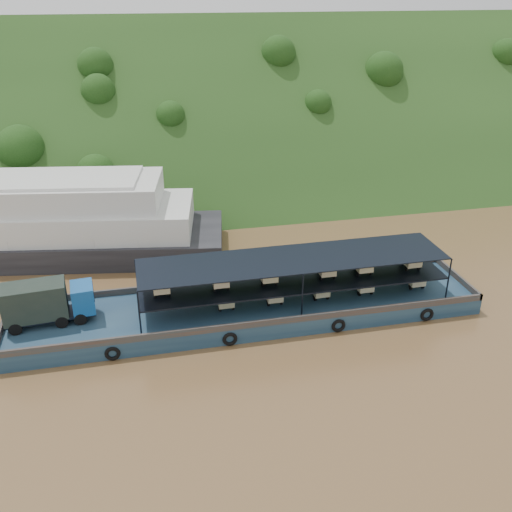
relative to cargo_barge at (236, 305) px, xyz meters
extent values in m
plane|color=brown|center=(4.36, 0.76, -1.08)|extent=(160.00, 160.00, 0.00)
cube|color=#1D3914|center=(4.36, 36.76, -1.08)|extent=(140.00, 39.60, 39.60)
cube|color=#132A42|center=(0.88, -0.02, -0.48)|extent=(35.00, 7.00, 1.20)
cube|color=#592D19|center=(0.88, 3.38, 0.37)|extent=(35.00, 0.20, 0.50)
cube|color=#592D19|center=(0.88, -3.42, 0.37)|extent=(35.00, 0.20, 0.50)
cube|color=#592D19|center=(18.28, -0.02, 0.37)|extent=(0.20, 7.00, 0.50)
cube|color=#592D19|center=(-16.52, -0.02, 0.37)|extent=(0.20, 7.00, 0.50)
torus|color=black|center=(-9.12, -3.57, -0.53)|extent=(1.06, 0.26, 1.06)
torus|color=black|center=(-1.12, -3.57, -0.53)|extent=(1.06, 0.26, 1.06)
torus|color=black|center=(6.88, -3.57, -0.53)|extent=(1.06, 0.26, 1.06)
torus|color=black|center=(13.88, -3.57, -0.53)|extent=(1.06, 0.26, 1.06)
cylinder|color=black|center=(-15.50, -0.79, 0.57)|extent=(0.92, 0.39, 0.89)
cylinder|color=black|center=(-15.67, 1.08, 0.57)|extent=(0.92, 0.39, 0.89)
cylinder|color=black|center=(-12.48, -0.52, 0.57)|extent=(0.92, 0.39, 0.89)
cylinder|color=black|center=(-12.65, 1.35, 0.57)|extent=(0.92, 0.39, 0.89)
cylinder|color=black|center=(-11.24, -0.40, 0.57)|extent=(0.92, 0.39, 0.89)
cylinder|color=black|center=(-11.40, 1.46, 0.57)|extent=(0.92, 0.39, 0.89)
cube|color=black|center=(-13.27, 0.35, 0.70)|extent=(6.21, 2.50, 0.18)
cube|color=#144C8E|center=(-10.96, 0.56, 1.73)|extent=(1.70, 2.27, 1.96)
cube|color=black|center=(-10.21, 0.63, 2.08)|extent=(0.21, 1.78, 0.80)
cube|color=black|center=(-14.16, 0.27, 1.99)|extent=(4.45, 2.51, 2.50)
cube|color=black|center=(4.38, -0.02, 1.78)|extent=(23.00, 5.00, 0.12)
cube|color=black|center=(4.38, -0.02, 3.42)|extent=(23.00, 5.00, 0.08)
cylinder|color=black|center=(-7.12, -2.52, 1.77)|extent=(0.12, 0.12, 3.30)
cylinder|color=black|center=(-7.12, 2.48, 1.77)|extent=(0.12, 0.12, 3.30)
cylinder|color=black|center=(4.38, -2.52, 1.77)|extent=(0.12, 0.12, 3.30)
cylinder|color=black|center=(4.38, 2.48, 1.77)|extent=(0.12, 0.12, 3.30)
cylinder|color=black|center=(15.88, -2.52, 1.77)|extent=(0.12, 0.12, 3.30)
cylinder|color=black|center=(15.88, 2.48, 1.77)|extent=(0.12, 0.12, 3.30)
cylinder|color=black|center=(-0.89, 1.03, 0.38)|extent=(0.12, 0.52, 0.52)
cylinder|color=black|center=(-1.39, -0.77, 0.38)|extent=(0.14, 0.52, 0.52)
cylinder|color=black|center=(-0.39, -0.77, 0.38)|extent=(0.14, 0.52, 0.52)
cube|color=#BEB886|center=(-0.89, -0.42, 0.72)|extent=(1.15, 1.50, 0.44)
cube|color=#B8110C|center=(-0.89, 0.73, 0.90)|extent=(0.55, 0.80, 0.80)
cube|color=#B8110C|center=(-0.89, 0.53, 1.40)|extent=(0.50, 0.10, 0.10)
cylinder|color=black|center=(2.80, 1.03, 0.38)|extent=(0.12, 0.52, 0.52)
cylinder|color=black|center=(2.30, -0.77, 0.38)|extent=(0.14, 0.52, 0.52)
cylinder|color=black|center=(3.30, -0.77, 0.38)|extent=(0.14, 0.52, 0.52)
cube|color=beige|center=(2.80, -0.42, 0.72)|extent=(1.15, 1.50, 0.44)
cube|color=red|center=(2.80, 0.73, 0.90)|extent=(0.55, 0.80, 0.80)
cube|color=red|center=(2.80, 0.53, 1.40)|extent=(0.50, 0.10, 0.10)
cylinder|color=black|center=(6.45, 1.03, 0.38)|extent=(0.12, 0.52, 0.52)
cylinder|color=black|center=(5.95, -0.77, 0.38)|extent=(0.14, 0.52, 0.52)
cylinder|color=black|center=(6.95, -0.77, 0.38)|extent=(0.14, 0.52, 0.52)
cube|color=#C7BD8C|center=(6.45, -0.42, 0.72)|extent=(1.15, 1.50, 0.44)
cube|color=red|center=(6.45, 0.73, 0.90)|extent=(0.55, 0.80, 0.80)
cube|color=red|center=(6.45, 0.53, 1.40)|extent=(0.50, 0.10, 0.10)
cylinder|color=black|center=(10.00, 1.03, 0.38)|extent=(0.12, 0.52, 0.52)
cylinder|color=black|center=(9.50, -0.77, 0.38)|extent=(0.14, 0.52, 0.52)
cylinder|color=black|center=(10.50, -0.77, 0.38)|extent=(0.14, 0.52, 0.52)
cube|color=beige|center=(10.00, -0.42, 0.72)|extent=(1.15, 1.50, 0.44)
cube|color=#B60C0D|center=(10.00, 0.73, 0.90)|extent=(0.55, 0.80, 0.80)
cube|color=#B60C0D|center=(10.00, 0.53, 1.40)|extent=(0.50, 0.10, 0.10)
cylinder|color=black|center=(14.31, 1.03, 0.38)|extent=(0.12, 0.52, 0.52)
cylinder|color=black|center=(13.81, -0.77, 0.38)|extent=(0.14, 0.52, 0.52)
cylinder|color=black|center=(14.81, -0.77, 0.38)|extent=(0.14, 0.52, 0.52)
cube|color=beige|center=(14.31, -0.42, 0.72)|extent=(1.15, 1.50, 0.44)
cube|color=red|center=(14.31, 0.73, 0.90)|extent=(0.55, 0.80, 0.80)
cube|color=red|center=(14.31, 0.53, 1.40)|extent=(0.50, 0.10, 0.10)
cylinder|color=black|center=(-5.45, 1.03, 2.10)|extent=(0.12, 0.52, 0.52)
cylinder|color=black|center=(-5.95, -0.77, 2.10)|extent=(0.14, 0.52, 0.52)
cylinder|color=black|center=(-4.95, -0.77, 2.10)|extent=(0.14, 0.52, 0.52)
cube|color=beige|center=(-5.45, -0.42, 2.44)|extent=(1.15, 1.50, 0.44)
cube|color=navy|center=(-5.45, 0.73, 2.62)|extent=(0.55, 0.80, 0.80)
cube|color=navy|center=(-5.45, 0.53, 3.12)|extent=(0.50, 0.10, 0.10)
cylinder|color=black|center=(-1.22, 1.03, 2.10)|extent=(0.12, 0.52, 0.52)
cylinder|color=black|center=(-1.72, -0.77, 2.10)|extent=(0.14, 0.52, 0.52)
cylinder|color=black|center=(-0.72, -0.77, 2.10)|extent=(0.14, 0.52, 0.52)
cube|color=beige|center=(-1.22, -0.42, 2.44)|extent=(1.15, 1.50, 0.44)
cube|color=#192299|center=(-1.22, 0.73, 2.62)|extent=(0.55, 0.80, 0.80)
cube|color=#192299|center=(-1.22, 0.53, 3.12)|extent=(0.50, 0.10, 0.10)
cylinder|color=black|center=(2.37, 1.03, 2.10)|extent=(0.12, 0.52, 0.52)
cylinder|color=black|center=(1.87, -0.77, 2.10)|extent=(0.14, 0.52, 0.52)
cylinder|color=black|center=(2.87, -0.77, 2.10)|extent=(0.14, 0.52, 0.52)
cube|color=beige|center=(2.37, -0.42, 2.44)|extent=(1.15, 1.50, 0.44)
cube|color=#AD0B1A|center=(2.37, 0.73, 2.62)|extent=(0.55, 0.80, 0.80)
cube|color=#AD0B1A|center=(2.37, 0.53, 3.12)|extent=(0.50, 0.10, 0.10)
cylinder|color=black|center=(6.84, 1.03, 2.10)|extent=(0.12, 0.52, 0.52)
cylinder|color=black|center=(6.34, -0.77, 2.10)|extent=(0.14, 0.52, 0.52)
cylinder|color=black|center=(7.34, -0.77, 2.10)|extent=(0.14, 0.52, 0.52)
cube|color=#CABE8F|center=(6.84, -0.42, 2.44)|extent=(1.15, 1.50, 0.44)
cube|color=beige|center=(6.84, 0.73, 2.62)|extent=(0.55, 0.80, 0.80)
cube|color=beige|center=(6.84, 0.53, 3.12)|extent=(0.50, 0.10, 0.10)
cylinder|color=black|center=(9.78, 1.03, 2.10)|extent=(0.12, 0.52, 0.52)
cylinder|color=black|center=(9.28, -0.77, 2.10)|extent=(0.14, 0.52, 0.52)
cylinder|color=black|center=(10.28, -0.77, 2.10)|extent=(0.14, 0.52, 0.52)
cube|color=beige|center=(9.78, -0.42, 2.44)|extent=(1.15, 1.50, 0.44)
cube|color=beige|center=(9.78, 0.73, 2.62)|extent=(0.55, 0.80, 0.80)
cube|color=beige|center=(9.78, 0.53, 3.12)|extent=(0.50, 0.10, 0.10)
cylinder|color=black|center=(13.76, 1.03, 2.10)|extent=(0.12, 0.52, 0.52)
cylinder|color=black|center=(13.26, -0.77, 2.10)|extent=(0.14, 0.52, 0.52)
cylinder|color=black|center=(14.26, -0.77, 2.10)|extent=(0.14, 0.52, 0.52)
cube|color=beige|center=(13.76, -0.42, 2.44)|extent=(1.15, 1.50, 0.44)
cube|color=tan|center=(13.76, 0.73, 2.62)|extent=(0.55, 0.80, 0.80)
cube|color=tan|center=(13.76, 0.53, 3.12)|extent=(0.50, 0.10, 0.10)
cube|color=black|center=(-17.09, 15.50, 0.02)|extent=(37.58, 14.96, 2.19)
cube|color=silver|center=(-17.09, 15.50, 2.40)|extent=(32.01, 13.17, 2.56)
cube|color=silver|center=(-17.09, 15.50, 4.86)|extent=(26.45, 11.38, 2.38)
cube|color=silver|center=(-17.09, 15.50, 6.19)|extent=(22.69, 9.88, 0.27)
camera|label=1|loc=(-6.54, -36.50, 21.90)|focal=40.00mm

